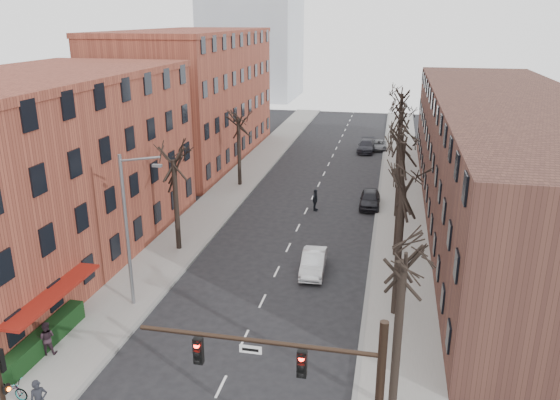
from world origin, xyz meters
The scene contains 24 objects.
sidewalk_left centered at (-8.00, 35.00, 0.07)m, with size 4.00×90.00×0.15m, color gray.
sidewalk_right centered at (8.00, 35.00, 0.07)m, with size 4.00×90.00×0.15m, color gray.
building_left_near centered at (-16.00, 15.00, 6.00)m, with size 12.00×26.00×12.00m, color brown.
building_left_far centered at (-16.00, 44.00, 7.00)m, with size 12.00×28.00×14.00m, color brown.
building_right centered at (16.00, 30.00, 5.00)m, with size 12.00×50.00×10.00m, color #4E2D24.
awning_left centered at (-9.40, 6.00, 0.00)m, with size 1.20×7.00×0.15m, color maroon.
hedge centered at (-9.50, 5.00, 0.65)m, with size 0.80×6.00×1.00m, color black.
tree_right_b centered at (7.60, 12.00, 0.00)m, with size 5.20×5.20×10.80m, color black, non-canonical shape.
tree_right_c centered at (7.60, 20.00, 0.00)m, with size 5.20×5.20×11.60m, color black, non-canonical shape.
tree_right_d centered at (7.60, 28.00, 0.00)m, with size 5.20×5.20×10.00m, color black, non-canonical shape.
tree_right_e centered at (7.60, 36.00, 0.00)m, with size 5.20×5.20×10.80m, color black, non-canonical shape.
tree_right_f centered at (7.60, 44.00, 0.00)m, with size 5.20×5.20×11.60m, color black, non-canonical shape.
tree_left_a centered at (-7.60, 18.00, 0.00)m, with size 5.20×5.20×9.50m, color black, non-canonical shape.
tree_left_b centered at (-7.60, 34.00, 0.00)m, with size 5.20×5.20×9.50m, color black, non-canonical shape.
signal_mast_arm centered at (5.45, -1.00, 4.40)m, with size 8.14×0.30×7.20m.
signal_pole_left centered at (-6.99, -0.95, 2.61)m, with size 0.47×0.44×4.40m.
streetlight centered at (-7.03, 10.00, 5.01)m, with size 2.45×0.22×9.03m.
silver_sedan centered at (2.36, 16.40, 0.70)m, with size 1.47×4.22×1.39m, color silver.
parked_car_near centered at (5.30, 30.23, 0.74)m, with size 1.74×4.32×1.47m, color black.
parked_car_mid centered at (3.80, 50.97, 0.71)m, with size 1.99×4.90×1.42m, color #202129.
parked_car_far centered at (5.30, 52.55, 0.56)m, with size 1.85×4.01×1.11m, color slate.
pedestrian_b centered at (-9.03, 4.51, 1.02)m, with size 0.84×0.66×1.74m, color black.
pedestrian_crossing centered at (0.74, 28.28, 0.95)m, with size 1.12×0.47×1.91m, color black.
bicycle centered at (-8.67, 1.20, 0.62)m, with size 0.62×1.79×0.94m, color gray.
Camera 1 is at (6.86, -15.70, 15.92)m, focal length 35.00 mm.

